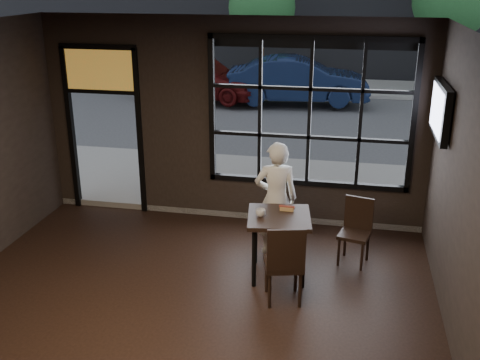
% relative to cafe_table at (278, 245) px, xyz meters
% --- Properties ---
extents(floor, '(6.00, 7.00, 0.02)m').
position_rel_cafe_table_xyz_m(floor, '(-0.99, -1.80, -0.44)').
color(floor, black).
rests_on(floor, ground).
extents(ceiling, '(6.00, 7.00, 0.02)m').
position_rel_cafe_table_xyz_m(ceiling, '(-0.99, -1.80, 2.78)').
color(ceiling, black).
rests_on(ceiling, ground).
extents(window_frame, '(3.06, 0.12, 2.28)m').
position_rel_cafe_table_xyz_m(window_frame, '(0.21, 1.70, 1.37)').
color(window_frame, black).
rests_on(window_frame, ground).
extents(stained_transom, '(1.20, 0.06, 0.70)m').
position_rel_cafe_table_xyz_m(stained_transom, '(-3.09, 1.70, 1.92)').
color(stained_transom, orange).
rests_on(stained_transom, ground).
extents(street_asphalt, '(60.00, 41.00, 0.04)m').
position_rel_cafe_table_xyz_m(street_asphalt, '(-0.99, 22.20, -0.45)').
color(street_asphalt, '#545456').
rests_on(street_asphalt, ground).
extents(cafe_table, '(0.90, 0.90, 0.86)m').
position_rel_cafe_table_xyz_m(cafe_table, '(0.00, 0.00, 0.00)').
color(cafe_table, black).
rests_on(cafe_table, floor).
extents(chair_near, '(0.54, 0.54, 1.04)m').
position_rel_cafe_table_xyz_m(chair_near, '(0.14, -0.59, 0.09)').
color(chair_near, black).
rests_on(chair_near, floor).
extents(chair_window, '(0.48, 0.48, 0.91)m').
position_rel_cafe_table_xyz_m(chair_window, '(0.97, 0.53, 0.03)').
color(chair_window, black).
rests_on(chair_window, floor).
extents(man, '(0.67, 0.52, 1.64)m').
position_rel_cafe_table_xyz_m(man, '(-0.13, 0.63, 0.39)').
color(man, white).
rests_on(man, floor).
extents(hotdog, '(0.20, 0.09, 0.06)m').
position_rel_cafe_table_xyz_m(hotdog, '(0.08, 0.18, 0.45)').
color(hotdog, tan).
rests_on(hotdog, cafe_table).
extents(cup, '(0.13, 0.13, 0.10)m').
position_rel_cafe_table_xyz_m(cup, '(-0.23, -0.07, 0.47)').
color(cup, silver).
rests_on(cup, cafe_table).
extents(tv, '(0.13, 1.18, 0.69)m').
position_rel_cafe_table_xyz_m(tv, '(1.94, 0.90, 1.68)').
color(tv, black).
rests_on(tv, wall_right).
extents(navy_car, '(4.29, 1.89, 1.37)m').
position_rel_cafe_table_xyz_m(navy_car, '(-0.79, 10.19, 0.36)').
color(navy_car, '#111D3B').
rests_on(navy_car, street_asphalt).
extents(maroon_car, '(4.24, 2.40, 1.36)m').
position_rel_cafe_table_xyz_m(maroon_car, '(-3.83, 10.22, 0.35)').
color(maroon_car, '#4F0D0D').
rests_on(maroon_car, street_asphalt).
extents(tree_left, '(2.24, 2.24, 3.83)m').
position_rel_cafe_table_xyz_m(tree_left, '(-2.33, 12.86, 2.27)').
color(tree_left, '#332114').
rests_on(tree_left, street_asphalt).
extents(tree_right, '(2.50, 2.50, 4.26)m').
position_rel_cafe_table_xyz_m(tree_right, '(3.74, 12.98, 2.57)').
color(tree_right, '#332114').
rests_on(tree_right, street_asphalt).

